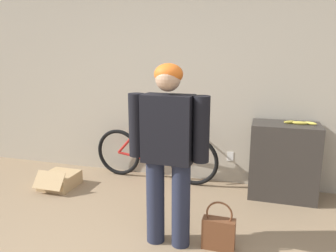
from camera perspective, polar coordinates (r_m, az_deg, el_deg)
The scene contains 7 objects.
wall_back at distance 4.20m, azimuth 3.82°, elevation 7.95°, with size 8.00×0.07×2.60m.
side_shelf at distance 3.99m, azimuth 19.47°, elevation -5.72°, with size 0.74×0.46×0.87m.
person at distance 2.71m, azimuth 0.01°, elevation -3.36°, with size 0.69×0.23×1.56m.
bicycle at distance 4.29m, azimuth -2.38°, elevation -5.02°, with size 1.69×0.46×0.71m.
banana at distance 3.90m, azimuth 21.92°, elevation 0.53°, with size 0.35×0.09×0.04m.
handbag at distance 2.95m, azimuth 8.80°, elevation -17.79°, with size 0.28×0.11×0.43m.
cardboard_box at distance 4.35m, azimuth -18.36°, elevation -8.94°, with size 0.40×0.49×0.25m.
Camera 1 is at (0.94, -1.42, 1.64)m, focal length 35.00 mm.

